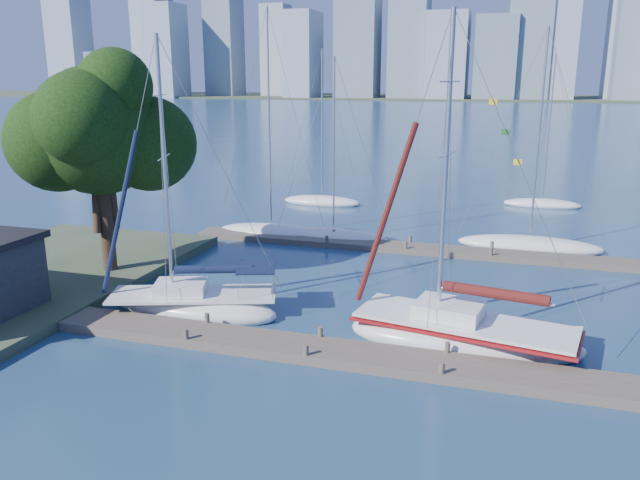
% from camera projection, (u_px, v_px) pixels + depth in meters
% --- Properties ---
extents(ground, '(700.00, 700.00, 0.00)m').
position_uv_depth(ground, '(313.00, 355.00, 24.14)').
color(ground, navy).
rests_on(ground, ground).
extents(near_dock, '(26.00, 2.00, 0.40)m').
position_uv_depth(near_dock, '(313.00, 350.00, 24.09)').
color(near_dock, '#4F433A').
rests_on(near_dock, ground).
extents(far_dock, '(30.00, 1.80, 0.36)m').
position_uv_depth(far_dock, '(424.00, 249.00, 38.30)').
color(far_dock, '#4F433A').
rests_on(far_dock, ground).
extents(shore, '(12.00, 22.00, 0.50)m').
position_uv_depth(shore, '(14.00, 283.00, 31.72)').
color(shore, '#38472D').
rests_on(shore, ground).
extents(far_shore, '(800.00, 100.00, 1.50)m').
position_uv_depth(far_shore, '(504.00, 98.00, 319.84)').
color(far_shore, '#38472D').
rests_on(far_shore, ground).
extents(tree, '(8.93, 8.15, 11.83)m').
position_uv_depth(tree, '(99.00, 128.00, 31.33)').
color(tree, '#322316').
rests_on(tree, ground).
extents(sailboat_navy, '(8.44, 5.11, 12.73)m').
position_uv_depth(sailboat_navy, '(193.00, 292.00, 28.22)').
color(sailboat_navy, white).
rests_on(sailboat_navy, ground).
extents(sailboat_maroon, '(9.61, 4.54, 13.51)m').
position_uv_depth(sailboat_maroon, '(464.00, 322.00, 24.80)').
color(sailboat_maroon, white).
rests_on(sailboat_maroon, ground).
extents(bg_boat_0, '(7.65, 2.67, 15.08)m').
position_uv_depth(bg_boat_0, '(271.00, 231.00, 42.30)').
color(bg_boat_0, white).
rests_on(bg_boat_0, ground).
extents(bg_boat_1, '(7.63, 4.61, 12.05)m').
position_uv_depth(bg_boat_1, '(333.00, 236.00, 41.18)').
color(bg_boat_1, white).
rests_on(bg_boat_1, ground).
extents(bg_boat_3, '(9.09, 3.88, 13.67)m').
position_uv_depth(bg_boat_3, '(529.00, 245.00, 38.98)').
color(bg_boat_3, white).
rests_on(bg_boat_3, ground).
extents(bg_boat_6, '(6.85, 2.73, 13.00)m').
position_uv_depth(bg_boat_6, '(322.00, 201.00, 52.83)').
color(bg_boat_6, white).
rests_on(bg_boat_6, ground).
extents(bg_boat_7, '(6.25, 2.13, 12.52)m').
position_uv_depth(bg_boat_7, '(542.00, 204.00, 51.85)').
color(bg_boat_7, white).
rests_on(bg_boat_7, ground).
extents(skyline, '(502.98, 51.31, 120.49)m').
position_uv_depth(skyline, '(559.00, 20.00, 277.37)').
color(skyline, '#7E8CA3').
rests_on(skyline, ground).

